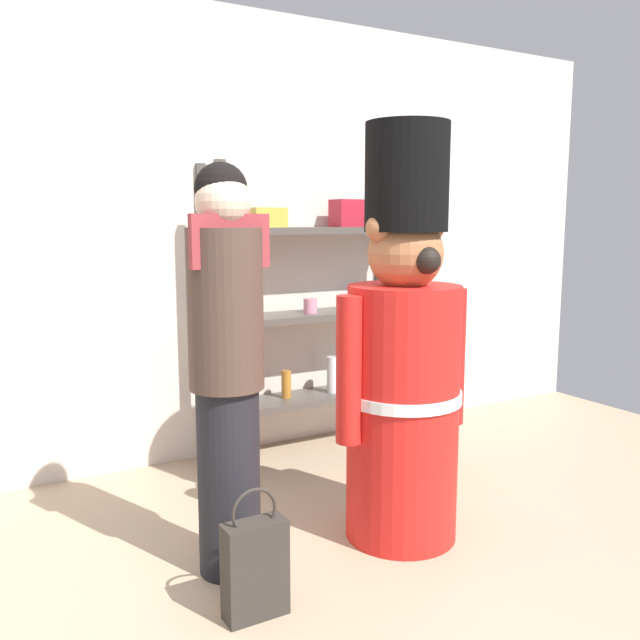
{
  "coord_description": "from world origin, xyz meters",
  "views": [
    {
      "loc": [
        -1.16,
        -1.56,
        1.4
      ],
      "look_at": [
        0.18,
        0.78,
        1.0
      ],
      "focal_mm": 37.66,
      "sensor_mm": 36.0,
      "label": 1
    }
  ],
  "objects_px": {
    "teddy_bear_guard": "(403,364)",
    "person_shopper": "(226,360)",
    "shopping_bag": "(255,567)",
    "merchandise_shelf": "(310,306)"
  },
  "relations": [
    {
      "from": "teddy_bear_guard",
      "to": "person_shopper",
      "type": "bearing_deg",
      "value": 173.07
    },
    {
      "from": "teddy_bear_guard",
      "to": "person_shopper",
      "type": "relative_size",
      "value": 1.11
    },
    {
      "from": "person_shopper",
      "to": "shopping_bag",
      "type": "bearing_deg",
      "value": -97.46
    },
    {
      "from": "merchandise_shelf",
      "to": "teddy_bear_guard",
      "type": "bearing_deg",
      "value": -100.39
    },
    {
      "from": "teddy_bear_guard",
      "to": "shopping_bag",
      "type": "bearing_deg",
      "value": -163.21
    },
    {
      "from": "merchandise_shelf",
      "to": "person_shopper",
      "type": "xyz_separation_m",
      "value": [
        -1.01,
        -1.15,
        -0.02
      ]
    },
    {
      "from": "merchandise_shelf",
      "to": "shopping_bag",
      "type": "bearing_deg",
      "value": -125.11
    },
    {
      "from": "shopping_bag",
      "to": "teddy_bear_guard",
      "type": "bearing_deg",
      "value": 16.79
    },
    {
      "from": "merchandise_shelf",
      "to": "person_shopper",
      "type": "distance_m",
      "value": 1.53
    },
    {
      "from": "teddy_bear_guard",
      "to": "person_shopper",
      "type": "xyz_separation_m",
      "value": [
        -0.78,
        0.09,
        0.08
      ]
    }
  ]
}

